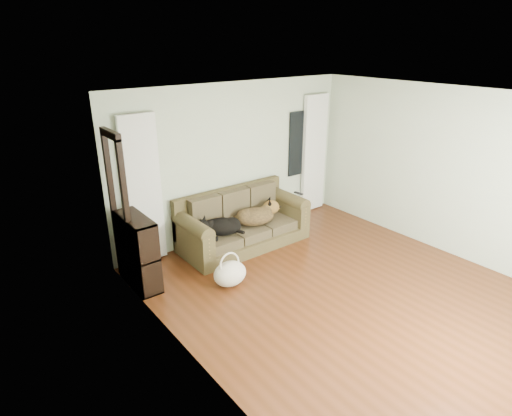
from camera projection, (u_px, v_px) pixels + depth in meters
floor at (341, 292)px, 5.86m from camera, size 5.00×5.00×0.00m
ceiling at (358, 98)px, 4.90m from camera, size 5.00×5.00×0.00m
wall_back at (235, 161)px, 7.22m from camera, size 4.50×0.04×2.60m
wall_left at (192, 255)px, 4.11m from camera, size 0.04×5.00×2.60m
wall_right at (445, 172)px, 6.65m from camera, size 0.04×5.00×2.60m
curtain_left at (143, 191)px, 6.26m from camera, size 0.55×0.08×2.25m
curtain_right at (314, 154)px, 8.24m from camera, size 0.55×0.08×2.25m
window_pane at (299, 143)px, 7.98m from camera, size 0.50×0.03×1.20m
door_casing at (120, 213)px, 5.74m from camera, size 0.07×0.60×2.10m
sofa at (244, 220)px, 7.03m from camera, size 2.12×0.92×0.87m
dog_black_lab at (220, 226)px, 6.71m from camera, size 0.75×0.70×0.26m
dog_shepherd at (256, 215)px, 7.11m from camera, size 0.82×0.69×0.31m
tv_remote at (298, 193)px, 7.41m from camera, size 0.07×0.20×0.02m
tote_bag at (230, 275)px, 5.97m from camera, size 0.57×0.50×0.35m
bookshelf at (138, 252)px, 5.86m from camera, size 0.37×0.84×1.02m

